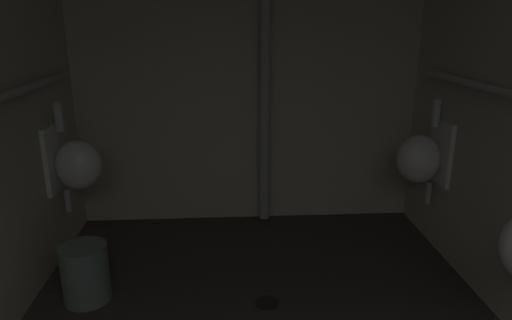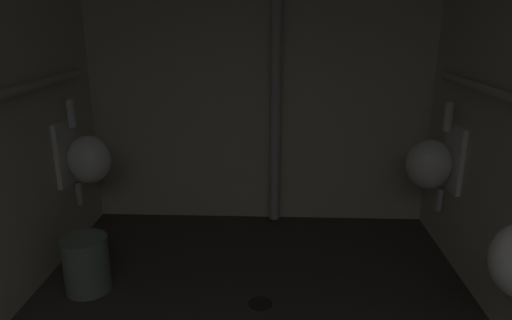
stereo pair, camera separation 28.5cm
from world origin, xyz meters
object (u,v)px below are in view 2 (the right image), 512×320
at_px(urinal_left_mid, 86,158).
at_px(urinal_right_far, 432,163).
at_px(floor_drain, 260,303).
at_px(standpipe_back_wall, 276,71).
at_px(waste_bin, 87,264).

height_order(urinal_left_mid, urinal_right_far, same).
relative_size(urinal_left_mid, urinal_right_far, 1.00).
bearing_deg(floor_drain, urinal_right_far, 30.40).
xyz_separation_m(standpipe_back_wall, waste_bin, (-1.12, -1.04, -1.03)).
xyz_separation_m(standpipe_back_wall, floor_drain, (-0.07, -1.15, -1.20)).
distance_m(urinal_right_far, standpipe_back_wall, 1.27).
bearing_deg(standpipe_back_wall, floor_drain, -93.64).
height_order(urinal_left_mid, standpipe_back_wall, standpipe_back_wall).
distance_m(urinal_right_far, waste_bin, 2.29).
height_order(urinal_right_far, standpipe_back_wall, standpipe_back_wall).
height_order(urinal_right_far, floor_drain, urinal_right_far).
bearing_deg(waste_bin, floor_drain, -5.97).
distance_m(standpipe_back_wall, floor_drain, 1.66).
bearing_deg(urinal_left_mid, waste_bin, -73.12).
xyz_separation_m(urinal_right_far, standpipe_back_wall, (-1.04, 0.49, 0.54)).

